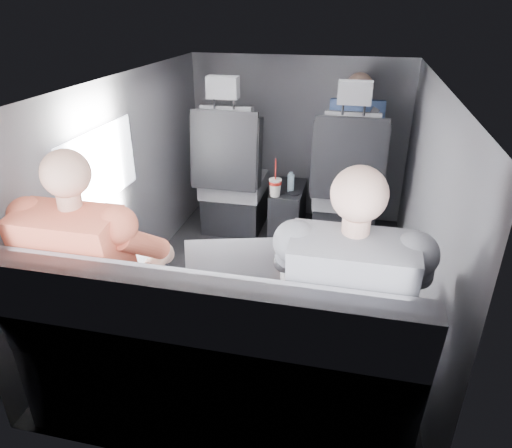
% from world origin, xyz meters
% --- Properties ---
extents(floor, '(2.60, 2.60, 0.00)m').
position_xyz_m(floor, '(0.00, 0.00, 0.00)').
color(floor, black).
rests_on(floor, ground).
extents(ceiling, '(2.60, 2.60, 0.00)m').
position_xyz_m(ceiling, '(0.00, 0.00, 1.35)').
color(ceiling, '#B2B2AD').
rests_on(ceiling, panel_back).
extents(panel_left, '(0.02, 2.60, 1.35)m').
position_xyz_m(panel_left, '(-0.90, 0.00, 0.68)').
color(panel_left, '#56565B').
rests_on(panel_left, floor).
extents(panel_right, '(0.02, 2.60, 1.35)m').
position_xyz_m(panel_right, '(0.90, 0.00, 0.68)').
color(panel_right, '#56565B').
rests_on(panel_right, floor).
extents(panel_front, '(1.80, 0.02, 1.35)m').
position_xyz_m(panel_front, '(0.00, 1.30, 0.68)').
color(panel_front, '#56565B').
rests_on(panel_front, floor).
extents(panel_back, '(1.80, 0.02, 1.35)m').
position_xyz_m(panel_back, '(0.00, -1.30, 0.68)').
color(panel_back, '#56565B').
rests_on(panel_back, floor).
extents(side_window, '(0.02, 0.75, 0.42)m').
position_xyz_m(side_window, '(-0.88, -0.30, 0.90)').
color(side_window, white).
rests_on(side_window, panel_left).
extents(seatbelt, '(0.35, 0.11, 0.59)m').
position_xyz_m(seatbelt, '(0.45, 0.67, 0.80)').
color(seatbelt, black).
rests_on(seatbelt, front_seat_right).
extents(front_seat_left, '(0.52, 0.58, 1.26)m').
position_xyz_m(front_seat_left, '(-0.45, 0.84, 0.40)').
color(front_seat_left, black).
rests_on(front_seat_left, floor).
extents(front_seat_right, '(0.52, 0.58, 1.26)m').
position_xyz_m(front_seat_right, '(0.45, 0.84, 0.40)').
color(front_seat_right, black).
rests_on(front_seat_right, floor).
extents(center_console, '(0.24, 0.48, 0.41)m').
position_xyz_m(center_console, '(0.00, 0.88, 0.20)').
color(center_console, black).
rests_on(center_console, floor).
extents(rear_bench, '(1.60, 0.57, 0.92)m').
position_xyz_m(rear_bench, '(0.00, -1.06, 0.31)').
color(rear_bench, '#5D5D62').
rests_on(rear_bench, floor).
extents(soda_cup, '(0.10, 0.10, 0.29)m').
position_xyz_m(soda_cup, '(-0.07, 0.69, 0.47)').
color(soda_cup, white).
rests_on(soda_cup, center_console).
extents(water_bottle, '(0.05, 0.05, 0.15)m').
position_xyz_m(water_bottle, '(0.03, 0.81, 0.47)').
color(water_bottle, '#A9CCE5').
rests_on(water_bottle, center_console).
extents(laptop_white, '(0.41, 0.40, 0.27)m').
position_xyz_m(laptop_white, '(-0.59, -0.84, 0.64)').
color(laptop_white, white).
rests_on(laptop_white, passenger_rear_left).
extents(laptop_silver, '(0.45, 0.45, 0.28)m').
position_xyz_m(laptop_silver, '(0.05, -0.80, 0.64)').
color(laptop_silver, '#B0B0B5').
rests_on(laptop_silver, rear_bench).
extents(laptop_black, '(0.38, 0.36, 0.25)m').
position_xyz_m(laptop_black, '(0.55, -0.82, 0.63)').
color(laptop_black, black).
rests_on(laptop_black, passenger_rear_right).
extents(passenger_rear_left, '(0.52, 0.64, 1.25)m').
position_xyz_m(passenger_rear_left, '(-0.54, -0.97, 0.64)').
color(passenger_rear_left, '#37373C').
rests_on(passenger_rear_left, rear_bench).
extents(passenger_rear_right, '(0.53, 0.64, 1.27)m').
position_xyz_m(passenger_rear_right, '(0.52, -0.97, 0.65)').
color(passenger_rear_right, navy).
rests_on(passenger_rear_right, rear_bench).
extents(passenger_front_right, '(0.41, 0.41, 0.83)m').
position_xyz_m(passenger_front_right, '(0.47, 1.10, 0.75)').
color(passenger_front_right, navy).
rests_on(passenger_front_right, front_seat_right).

